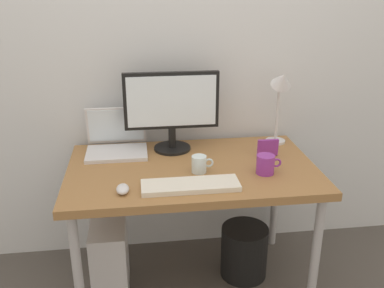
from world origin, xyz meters
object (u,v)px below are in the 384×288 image
monitor (172,107)px  keyboard (190,185)px  mouse (123,189)px  photo_frame (268,148)px  laptop (117,141)px  coffee_mug (266,164)px  desk (192,178)px  desk_lamp (281,91)px  glass_cup (199,164)px  wastebasket (244,251)px  computer_tower (110,257)px

monitor → keyboard: bearing=-85.2°
keyboard → mouse: 0.30m
monitor → photo_frame: monitor is taller
monitor → laptop: 0.35m
coffee_mug → laptop: bearing=152.1°
desk → coffee_mug: 0.38m
desk → mouse: bearing=-145.0°
photo_frame → monitor: bearing=162.0°
desk_lamp → coffee_mug: 0.48m
keyboard → mouse: bearing=-179.0°
glass_cup → wastebasket: (0.27, 0.11, -0.60)m
wastebasket → desk: bearing=-173.0°
laptop → computer_tower: 0.61m
glass_cup → computer_tower: size_ratio=0.25×
desk → photo_frame: (0.41, 0.08, 0.11)m
monitor → laptop: monitor is taller
desk_lamp → wastebasket: bearing=-136.8°
laptop → mouse: laptop is taller
monitor → keyboard: monitor is taller
glass_cup → wastebasket: glass_cup is taller
desk_lamp → wastebasket: 0.92m
coffee_mug → photo_frame: 0.22m
glass_cup → computer_tower: glass_cup is taller
mouse → photo_frame: size_ratio=0.82×
monitor → computer_tower: 0.86m
desk → laptop: 0.47m
keyboard → computer_tower: (-0.40, 0.23, -0.51)m
coffee_mug → mouse: bearing=-170.7°
monitor → computer_tower: size_ratio=1.20×
laptop → desk_lamp: 0.93m
computer_tower → desk_lamp: bearing=14.0°
desk → laptop: size_ratio=3.85×
laptop → desk_lamp: desk_lamp is taller
monitor → keyboard: (0.04, -0.47, -0.23)m
desk → photo_frame: size_ratio=11.21×
monitor → desk_lamp: bearing=0.0°
monitor → mouse: bearing=-118.8°
laptop → desk_lamp: bearing=-0.9°
laptop → computer_tower: size_ratio=0.76×
laptop → glass_cup: bearing=-38.7°
monitor → coffee_mug: 0.59m
coffee_mug → glass_cup: (-0.31, 0.06, -0.00)m
photo_frame → wastebasket: (-0.11, -0.04, -0.61)m
coffee_mug → computer_tower: 0.96m
mouse → computer_tower: bearing=112.6°
mouse → coffee_mug: bearing=9.3°
glass_cup → keyboard: bearing=-111.9°
photo_frame → desk: bearing=-169.1°
keyboard → wastebasket: keyboard is taller
laptop → computer_tower: laptop is taller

